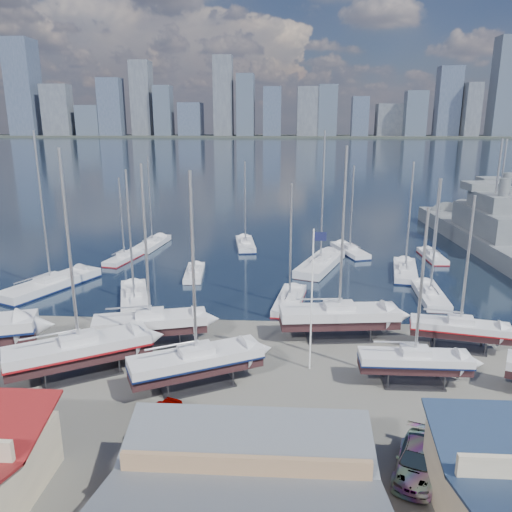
# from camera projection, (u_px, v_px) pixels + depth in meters

# --- Properties ---
(ground) EXTENTS (1400.00, 1400.00, 0.00)m
(ground) POSITION_uv_depth(u_px,v_px,m) (261.00, 370.00, 39.59)
(ground) COLOR #605E59
(ground) RESTS_ON ground
(water) EXTENTS (1400.00, 600.00, 0.40)m
(water) POSITION_uv_depth(u_px,v_px,m) (284.00, 150.00, 338.23)
(water) COLOR #182238
(water) RESTS_ON ground
(far_shore) EXTENTS (1400.00, 80.00, 2.20)m
(far_shore) POSITION_uv_depth(u_px,v_px,m) (285.00, 136.00, 588.35)
(far_shore) COLOR #2D332D
(far_shore) RESTS_ON ground
(skyline) EXTENTS (639.14, 43.80, 107.69)m
(skyline) POSITION_uv_depth(u_px,v_px,m) (279.00, 103.00, 572.81)
(skyline) COLOR #475166
(skyline) RESTS_ON far_shore
(shed_grey) EXTENTS (12.60, 8.40, 4.17)m
(shed_grey) POSITION_uv_depth(u_px,v_px,m) (245.00, 491.00, 23.61)
(shed_grey) COLOR #8C6B4C
(shed_grey) RESTS_ON ground
(sailboat_cradle_1) EXTENTS (10.81, 8.12, 17.33)m
(sailboat_cradle_1) POSITION_uv_depth(u_px,v_px,m) (79.00, 350.00, 38.22)
(sailboat_cradle_1) COLOR #2D2D33
(sailboat_cradle_1) RESTS_ON ground
(sailboat_cradle_2) EXTENTS (10.05, 5.11, 15.81)m
(sailboat_cradle_2) POSITION_uv_depth(u_px,v_px,m) (150.00, 323.00, 43.48)
(sailboat_cradle_2) COLOR #2D2D33
(sailboat_cradle_2) RESTS_ON ground
(sailboat_cradle_3) EXTENTS (10.05, 6.92, 15.95)m
(sailboat_cradle_3) POSITION_uv_depth(u_px,v_px,m) (196.00, 361.00, 36.58)
(sailboat_cradle_3) COLOR #2D2D33
(sailboat_cradle_3) RESTS_ON ground
(sailboat_cradle_4) EXTENTS (10.83, 4.12, 17.15)m
(sailboat_cradle_4) POSITION_uv_depth(u_px,v_px,m) (339.00, 316.00, 44.86)
(sailboat_cradle_4) COLOR #2D2D33
(sailboat_cradle_4) RESTS_ON ground
(sailboat_cradle_5) EXTENTS (8.18, 2.29, 13.42)m
(sailboat_cradle_5) POSITION_uv_depth(u_px,v_px,m) (414.00, 361.00, 36.92)
(sailboat_cradle_5) COLOR #2D2D33
(sailboat_cradle_5) RESTS_ON ground
(sailboat_cradle_6) EXTENTS (8.44, 3.92, 13.38)m
(sailboat_cradle_6) POSITION_uv_depth(u_px,v_px,m) (460.00, 328.00, 42.68)
(sailboat_cradle_6) COLOR #2D2D33
(sailboat_cradle_6) RESTS_ON ground
(sailboat_moored_0) EXTENTS (8.44, 13.02, 18.96)m
(sailboat_moored_0) POSITION_uv_depth(u_px,v_px,m) (51.00, 286.00, 58.48)
(sailboat_moored_0) COLOR black
(sailboat_moored_0) RESTS_ON water
(sailboat_moored_1) EXTENTS (4.00, 8.46, 12.20)m
(sailboat_moored_1) POSITION_uv_depth(u_px,v_px,m) (125.00, 258.00, 70.41)
(sailboat_moored_1) COLOR black
(sailboat_moored_1) RESTS_ON water
(sailboat_moored_2) EXTENTS (3.90, 9.94, 14.62)m
(sailboat_moored_2) POSITION_uv_depth(u_px,v_px,m) (152.00, 245.00, 78.11)
(sailboat_moored_2) COLOR black
(sailboat_moored_2) RESTS_ON water
(sailboat_moored_3) EXTENTS (5.73, 10.39, 14.97)m
(sailboat_moored_3) POSITION_uv_depth(u_px,v_px,m) (134.00, 299.00, 54.54)
(sailboat_moored_3) COLOR black
(sailboat_moored_3) RESTS_ON water
(sailboat_moored_4) EXTENTS (2.90, 7.94, 11.74)m
(sailboat_moored_4) POSITION_uv_depth(u_px,v_px,m) (194.00, 273.00, 63.45)
(sailboat_moored_4) COLOR black
(sailboat_moored_4) RESTS_ON water
(sailboat_moored_5) EXTENTS (3.96, 9.58, 13.89)m
(sailboat_moored_5) POSITION_uv_depth(u_px,v_px,m) (245.00, 245.00, 77.91)
(sailboat_moored_5) COLOR black
(sailboat_moored_5) RESTS_ON water
(sailboat_moored_6) EXTENTS (3.93, 9.40, 13.63)m
(sailboat_moored_6) POSITION_uv_depth(u_px,v_px,m) (290.00, 302.00, 53.58)
(sailboat_moored_6) COLOR black
(sailboat_moored_6) RESTS_ON water
(sailboat_moored_7) EXTENTS (7.67, 12.89, 18.81)m
(sailboat_moored_7) POSITION_uv_depth(u_px,v_px,m) (320.00, 266.00, 66.78)
(sailboat_moored_7) COLOR black
(sailboat_moored_7) RESTS_ON water
(sailboat_moored_8) EXTENTS (5.22, 9.39, 13.53)m
(sailboat_moored_8) POSITION_uv_depth(u_px,v_px,m) (350.00, 251.00, 74.21)
(sailboat_moored_8) COLOR black
(sailboat_moored_8) RESTS_ON water
(sailboat_moored_9) EXTENTS (3.07, 9.35, 13.93)m
(sailboat_moored_9) POSITION_uv_depth(u_px,v_px,m) (430.00, 296.00, 55.29)
(sailboat_moored_9) COLOR black
(sailboat_moored_9) RESTS_ON water
(sailboat_moored_10) EXTENTS (4.68, 10.37, 14.98)m
(sailboat_moored_10) POSITION_uv_depth(u_px,v_px,m) (405.00, 272.00, 64.09)
(sailboat_moored_10) COLOR black
(sailboat_moored_10) RESTS_ON water
(sailboat_moored_11) EXTENTS (2.54, 8.12, 12.03)m
(sailboat_moored_11) POSITION_uv_depth(u_px,v_px,m) (432.00, 257.00, 71.29)
(sailboat_moored_11) COLOR black
(sailboat_moored_11) RESTS_ON water
(naval_ship_east) EXTENTS (9.76, 47.66, 18.26)m
(naval_ship_east) POSITION_uv_depth(u_px,v_px,m) (490.00, 239.00, 76.30)
(naval_ship_east) COLOR slate
(naval_ship_east) RESTS_ON water
(naval_ship_west) EXTENTS (8.07, 38.81, 17.47)m
(naval_ship_west) POSITION_uv_depth(u_px,v_px,m) (496.00, 223.00, 88.26)
(naval_ship_west) COLOR slate
(naval_ship_west) RESTS_ON water
(car_a) EXTENTS (3.21, 4.66, 1.47)m
(car_a) POSITION_uv_depth(u_px,v_px,m) (156.00, 419.00, 31.81)
(car_a) COLOR gray
(car_a) RESTS_ON ground
(car_b) EXTENTS (4.89, 2.83, 1.52)m
(car_b) POSITION_uv_depth(u_px,v_px,m) (253.00, 440.00, 29.65)
(car_b) COLOR gray
(car_b) RESTS_ON ground
(car_c) EXTENTS (3.21, 5.62, 1.48)m
(car_c) POSITION_uv_depth(u_px,v_px,m) (291.00, 452.00, 28.62)
(car_c) COLOR gray
(car_c) RESTS_ON ground
(car_d) EXTENTS (3.93, 5.72, 1.54)m
(car_d) POSITION_uv_depth(u_px,v_px,m) (417.00, 460.00, 27.85)
(car_d) COLOR gray
(car_d) RESTS_ON ground
(flagpole) EXTENTS (1.01, 0.12, 11.39)m
(flagpole) POSITION_uv_depth(u_px,v_px,m) (313.00, 291.00, 38.08)
(flagpole) COLOR white
(flagpole) RESTS_ON ground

